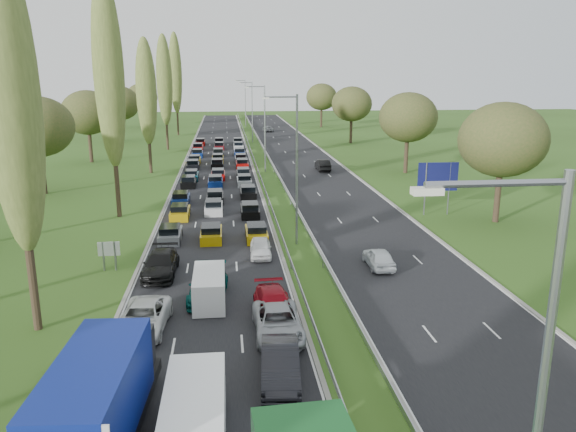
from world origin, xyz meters
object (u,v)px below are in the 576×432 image
info_sign (109,252)px  white_van_front (195,413)px  near_car_2 (143,318)px  near_car_3 (161,264)px  direction_sign (438,179)px  blue_lorry (102,397)px  white_van_rear (209,286)px

info_sign → white_van_front: bearing=-70.8°
near_car_2 → white_van_front: bearing=-67.1°
near_car_2 → near_car_3: (0.00, 8.77, 0.04)m
info_sign → near_car_3: bearing=-20.0°
white_van_front → direction_sign: direction_sign is taller
blue_lorry → direction_sign: 41.46m
direction_sign → white_van_rear: bearing=-138.1°
near_car_3 → info_sign: 3.94m
near_car_2 → blue_lorry: size_ratio=0.57×
near_car_2 → direction_sign: 34.29m
near_car_3 → info_sign: (-3.66, 1.33, 0.57)m
white_van_rear → info_sign: (-7.13, 6.43, 0.39)m
near_car_3 → info_sign: info_sign is taller
white_van_front → info_sign: (-6.92, 19.86, 0.20)m
blue_lorry → direction_sign: (25.23, 32.86, 1.52)m
white_van_front → direction_sign: size_ratio=1.09×
near_car_2 → near_car_3: 8.77m
near_car_3 → white_van_front: bearing=-78.1°
white_van_rear → direction_sign: (21.67, 19.48, 2.58)m
blue_lorry → direction_sign: direction_sign is taller
info_sign → direction_sign: (28.80, 13.05, 2.20)m
near_car_3 → blue_lorry: 18.52m
blue_lorry → white_van_rear: blue_lorry is taller
near_car_2 → blue_lorry: 9.80m
near_car_3 → white_van_front: white_van_front is taller
blue_lorry → white_van_rear: size_ratio=1.97×
info_sign → direction_sign: bearing=24.4°
near_car_2 → white_van_front: (3.26, -9.76, 0.41)m
near_car_3 → blue_lorry: bearing=-88.3°
blue_lorry → info_sign: 20.14m
white_van_rear → blue_lorry: bearing=-105.0°
near_car_2 → blue_lorry: (-0.10, -9.71, 1.29)m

